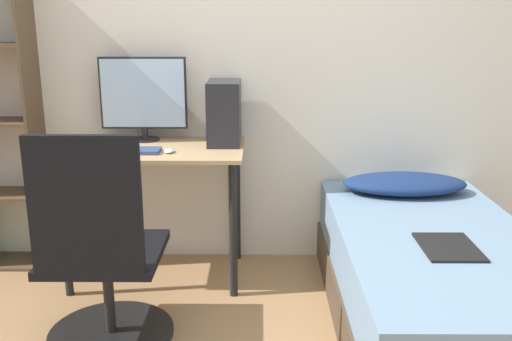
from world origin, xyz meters
TOP-DOWN VIEW (x-y plane):
  - wall_back at (0.00, 1.51)m, footprint 8.00×0.05m
  - desk at (-0.46, 1.19)m, footprint 1.01×0.60m
  - office_chair at (-0.57, 0.44)m, footprint 0.59×0.59m
  - bed at (0.97, 0.59)m, footprint 0.93×1.80m
  - pillow at (0.97, 1.23)m, footprint 0.71×0.36m
  - magazine at (0.96, 0.41)m, footprint 0.24×0.32m
  - monitor at (-0.54, 1.39)m, footprint 0.51×0.17m
  - keyboard at (-0.58, 1.07)m, footprint 0.35×0.13m
  - pc_tower at (-0.07, 1.31)m, footprint 0.18×0.32m
  - mouse at (-0.35, 1.07)m, footprint 0.06×0.09m
  - phone at (-0.88, 1.14)m, footprint 0.07×0.14m

SIDE VIEW (x-z plane):
  - bed at x=0.97m, z-range 0.00..0.50m
  - office_chair at x=-0.57m, z-range -0.14..0.89m
  - magazine at x=0.96m, z-range 0.50..0.51m
  - pillow at x=0.97m, z-range 0.50..0.61m
  - desk at x=-0.46m, z-range 0.26..1.03m
  - phone at x=-0.88m, z-range 0.77..0.78m
  - keyboard at x=-0.58m, z-range 0.77..0.79m
  - mouse at x=-0.35m, z-range 0.77..0.79m
  - pc_tower at x=-0.07m, z-range 0.77..1.13m
  - monitor at x=-0.54m, z-range 0.79..1.28m
  - wall_back at x=0.00m, z-range 0.00..2.50m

